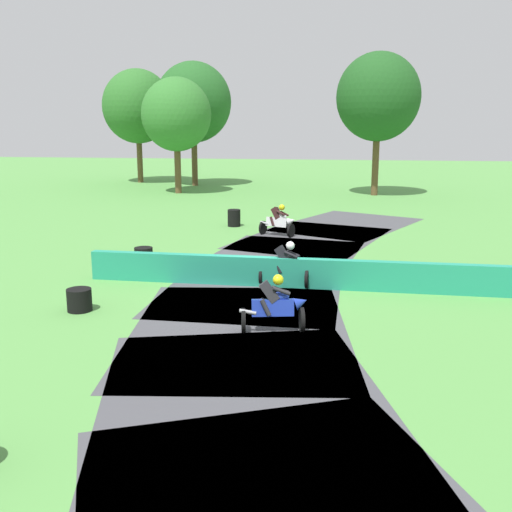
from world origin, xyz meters
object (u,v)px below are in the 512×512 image
at_px(tire_stack_mid_a, 144,253).
at_px(tire_stack_mid_b, 79,300).
at_px(motorcycle_lead_white, 279,221).
at_px(motorcycle_chase_black, 287,265).
at_px(tire_stack_near, 234,218).
at_px(motorcycle_trailing_blue, 276,305).

distance_m(tire_stack_mid_a, tire_stack_mid_b, 6.28).
bearing_deg(motorcycle_lead_white, motorcycle_chase_black, -82.72).
distance_m(motorcycle_lead_white, tire_stack_near, 3.17).
bearing_deg(tire_stack_mid_b, motorcycle_chase_black, 30.90).
height_order(motorcycle_lead_white, tire_stack_mid_a, motorcycle_lead_white).
height_order(tire_stack_near, tire_stack_mid_b, tire_stack_near).
xyz_separation_m(motorcycle_lead_white, motorcycle_trailing_blue, (1.10, -12.20, -0.00)).
bearing_deg(motorcycle_lead_white, tire_stack_mid_b, -110.44).
xyz_separation_m(motorcycle_lead_white, tire_stack_mid_b, (-4.22, -11.33, -0.35)).
bearing_deg(tire_stack_mid_b, tire_stack_mid_a, 92.49).
distance_m(motorcycle_chase_black, tire_stack_near, 10.83).
xyz_separation_m(motorcycle_lead_white, motorcycle_chase_black, (1.04, -8.18, 0.01)).
bearing_deg(tire_stack_mid_a, motorcycle_chase_black, -29.37).
relative_size(motorcycle_lead_white, motorcycle_chase_black, 1.00).
height_order(motorcycle_trailing_blue, tire_stack_near, motorcycle_trailing_blue).
bearing_deg(motorcycle_trailing_blue, motorcycle_lead_white, 95.15).
distance_m(motorcycle_trailing_blue, tire_stack_mid_a, 9.08).
height_order(motorcycle_trailing_blue, tire_stack_mid_b, motorcycle_trailing_blue).
distance_m(motorcycle_lead_white, motorcycle_trailing_blue, 12.24).
relative_size(tire_stack_near, tire_stack_mid_a, 1.20).
distance_m(motorcycle_lead_white, tire_stack_mid_a, 6.79).
xyz_separation_m(motorcycle_lead_white, tire_stack_mid_a, (-4.50, -5.06, -0.45)).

